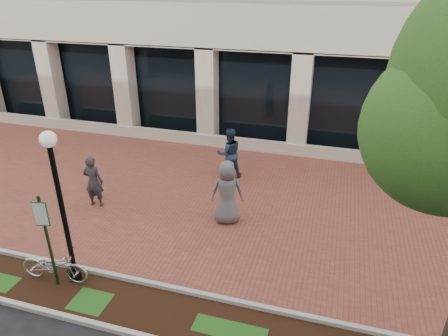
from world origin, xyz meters
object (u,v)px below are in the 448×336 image
(parking_sign, at_px, (45,231))
(bollard, at_px, (430,172))
(locked_bicycle, at_px, (54,265))
(pedestrian_right, at_px, (227,193))
(pedestrian_left, at_px, (93,182))
(lamppost, at_px, (61,202))
(pedestrian_mid, at_px, (229,153))

(parking_sign, height_order, bollard, parking_sign)
(locked_bicycle, xyz_separation_m, pedestrian_right, (3.32, 3.76, 0.55))
(pedestrian_left, height_order, pedestrian_right, pedestrian_right)
(lamppost, relative_size, bollard, 4.36)
(pedestrian_right, height_order, bollard, pedestrian_right)
(pedestrian_right, bearing_deg, pedestrian_left, -13.07)
(parking_sign, xyz_separation_m, locked_bicycle, (-0.12, 0.14, -1.12))
(pedestrian_left, bearing_deg, pedestrian_right, 177.39)
(lamppost, xyz_separation_m, locked_bicycle, (-0.44, -0.16, -1.77))
(locked_bicycle, distance_m, pedestrian_left, 3.65)
(locked_bicycle, bearing_deg, pedestrian_left, 11.61)
(parking_sign, xyz_separation_m, pedestrian_mid, (2.42, 6.86, -0.62))
(pedestrian_mid, bearing_deg, lamppost, 44.10)
(bollard, bearing_deg, pedestrian_left, -155.81)
(locked_bicycle, height_order, pedestrian_mid, pedestrian_mid)
(lamppost, distance_m, bollard, 12.43)
(pedestrian_left, distance_m, pedestrian_mid, 4.87)
(pedestrian_mid, height_order, bollard, pedestrian_mid)
(locked_bicycle, xyz_separation_m, bollard, (9.67, 8.29, 0.00))
(lamppost, relative_size, pedestrian_right, 1.95)
(parking_sign, xyz_separation_m, pedestrian_right, (3.20, 3.90, -0.57))
(pedestrian_left, height_order, bollard, pedestrian_left)
(pedestrian_left, bearing_deg, pedestrian_mid, -144.52)
(bollard, bearing_deg, pedestrian_right, -144.50)
(lamppost, xyz_separation_m, pedestrian_right, (2.88, 3.60, -1.22))
(lamppost, bearing_deg, pedestrian_mid, 72.23)
(parking_sign, height_order, pedestrian_left, parking_sign)
(bollard, bearing_deg, pedestrian_mid, -167.56)
(pedestrian_mid, bearing_deg, pedestrian_left, 13.83)
(parking_sign, distance_m, lamppost, 0.78)
(locked_bicycle, height_order, bollard, locked_bicycle)
(pedestrian_left, distance_m, bollard, 11.79)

